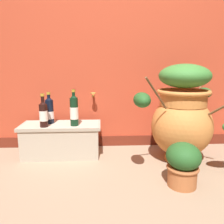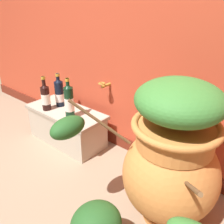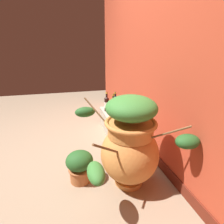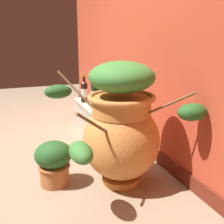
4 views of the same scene
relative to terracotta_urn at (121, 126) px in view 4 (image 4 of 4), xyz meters
The scene contains 8 objects.
ground_plane 0.99m from the terracotta_urn, 130.54° to the right, with size 7.00×7.00×0.00m, color gray.
back_wall 1.16m from the terracotta_urn, 137.67° to the left, with size 4.40×0.33×2.60m.
terracotta_urn is the anchor object (origin of this frame).
stone_ledge 1.16m from the terracotta_urn, behind, with size 0.75×0.33×0.31m.
wine_bottle_left 1.24m from the terracotta_urn, 169.90° to the left, with size 0.08×0.08×0.30m.
wine_bottle_middle 0.98m from the terracotta_urn, behind, with size 0.08×0.08×0.34m.
wine_bottle_right 1.25m from the terracotta_urn, behind, with size 0.07×0.07×0.30m.
potted_shrub 0.54m from the terracotta_urn, 108.32° to the right, with size 0.24×0.26×0.32m.
Camera 4 is at (2.30, -0.05, 1.06)m, focal length 45.74 mm.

